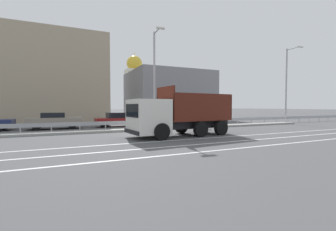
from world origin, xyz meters
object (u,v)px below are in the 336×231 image
median_road_sign (200,116)px  church_tower (135,87)px  street_lamp_1 (155,76)px  parked_car_5 (173,117)px  parked_car_4 (117,120)px  street_lamp_2 (287,82)px  dump_truck (170,118)px  parked_car_3 (55,121)px

median_road_sign → church_tower: church_tower is taller
street_lamp_1 → parked_car_5: size_ratio=1.89×
parked_car_4 → street_lamp_2: bearing=73.8°
parked_car_5 → street_lamp_1: bearing=-44.9°
parked_car_5 → dump_truck: bearing=-31.5°
median_road_sign → parked_car_5: size_ratio=0.48×
median_road_sign → parked_car_3: 13.42m
parked_car_3 → parked_car_4: parked_car_3 is taller
dump_truck → median_road_sign: bearing=-54.9°
parked_car_4 → parked_car_5: bearing=89.0°
median_road_sign → parked_car_5: 4.87m
dump_truck → street_lamp_2: size_ratio=0.87×
parked_car_5 → parked_car_4: bearing=-93.2°
street_lamp_1 → church_tower: bearing=77.7°
median_road_sign → church_tower: bearing=87.2°
dump_truck → church_tower: (6.62, 31.83, 4.86)m
street_lamp_2 → parked_car_3: 25.40m
street_lamp_1 → parked_car_5: 7.39m
median_road_sign → street_lamp_2: (12.02, 0.02, 3.73)m
dump_truck → parked_car_5: (4.72, 9.30, -0.47)m
street_lamp_1 → parked_car_5: bearing=49.7°
street_lamp_2 → parked_car_5: bearing=159.0°
street_lamp_1 → street_lamp_2: bearing=-0.1°
median_road_sign → parked_car_3: (-12.65, 4.48, -0.37)m
dump_truck → parked_car_3: dump_truck is taller
median_road_sign → parked_car_3: size_ratio=0.47×
street_lamp_2 → parked_car_4: bearing=166.2°
median_road_sign → parked_car_4: median_road_sign is taller
parked_car_4 → church_tower: size_ratio=0.33×
median_road_sign → parked_car_3: bearing=160.5°
parked_car_4 → church_tower: bearing=157.5°
parked_car_5 → church_tower: church_tower is taller
median_road_sign → parked_car_5: (-0.55, 4.83, -0.32)m
street_lamp_1 → church_tower: size_ratio=0.63×
street_lamp_2 → church_tower: bearing=111.3°
median_road_sign → parked_car_3: median_road_sign is taller
street_lamp_2 → parked_car_4: 19.96m
parked_car_3 → dump_truck: bearing=38.4°
parked_car_3 → church_tower: bearing=147.5°
parked_car_5 → church_tower: size_ratio=0.34×
parked_car_3 → parked_car_4: (5.71, 0.19, -0.05)m
dump_truck → church_tower: size_ratio=0.57×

